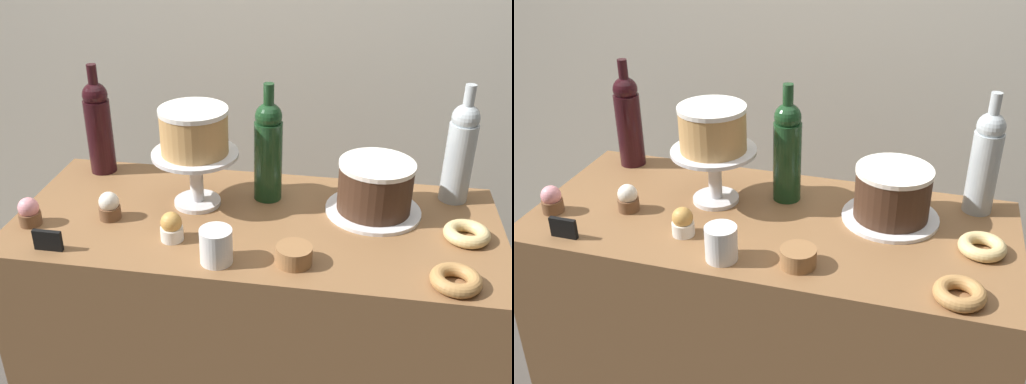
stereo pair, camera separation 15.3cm
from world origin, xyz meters
TOP-DOWN VIEW (x-y plane):
  - back_wall at (0.00, 0.85)m, footprint 6.00×0.05m
  - display_counter at (0.00, 0.00)m, footprint 1.25×0.55m
  - cake_stand_pedestal at (-0.17, 0.06)m, footprint 0.23×0.23m
  - white_layer_cake at (-0.17, 0.06)m, footprint 0.18×0.18m
  - silver_serving_platter at (0.30, 0.09)m, footprint 0.25×0.25m
  - chocolate_round_cake at (0.30, 0.09)m, footprint 0.20×0.20m
  - wine_bottle_dark_red at (-0.50, 0.21)m, footprint 0.08×0.08m
  - wine_bottle_clear at (0.51, 0.20)m, footprint 0.08×0.08m
  - wine_bottle_green at (0.01, 0.12)m, footprint 0.08×0.08m
  - cupcake_strawberry at (-0.56, -0.12)m, footprint 0.06×0.06m
  - cupcake_vanilla at (-0.37, -0.06)m, footprint 0.06×0.06m
  - cupcake_caramel at (-0.19, -0.13)m, footprint 0.06×0.06m
  - donut_maple at (0.47, -0.21)m, footprint 0.11×0.11m
  - donut_glazed at (0.52, -0.01)m, footprint 0.11×0.11m
  - cookie_stack at (0.12, -0.18)m, footprint 0.08×0.08m
  - price_sign_chalkboard at (-0.46, -0.22)m, footprint 0.07×0.01m
  - coffee_cup_ceramic at (-0.06, -0.20)m, footprint 0.08×0.08m

SIDE VIEW (x-z plane):
  - display_counter at x=0.00m, z-range 0.00..0.93m
  - silver_serving_platter at x=0.30m, z-range 0.93..0.94m
  - donut_maple at x=0.47m, z-range 0.93..0.96m
  - donut_glazed at x=0.52m, z-range 0.93..0.96m
  - cookie_stack at x=0.12m, z-range 0.93..0.97m
  - price_sign_chalkboard at x=-0.46m, z-range 0.93..0.98m
  - cupcake_strawberry at x=-0.56m, z-range 0.92..1.00m
  - cupcake_vanilla at x=-0.37m, z-range 0.92..1.00m
  - cupcake_caramel at x=-0.19m, z-range 0.92..1.00m
  - coffee_cup_ceramic at x=-0.06m, z-range 0.93..1.01m
  - chocolate_round_cake at x=0.30m, z-range 0.94..1.07m
  - cake_stand_pedestal at x=-0.17m, z-range 0.95..1.11m
  - wine_bottle_dark_red at x=-0.50m, z-range 0.91..1.23m
  - wine_bottle_clear at x=0.51m, z-range 0.91..1.23m
  - wine_bottle_green at x=0.01m, z-range 0.91..1.23m
  - white_layer_cake at x=-0.17m, z-range 1.08..1.20m
  - back_wall at x=0.00m, z-range 0.00..2.60m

